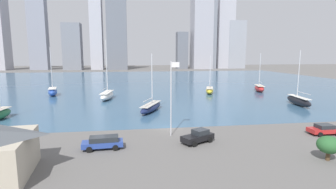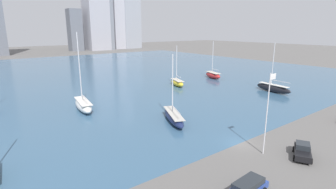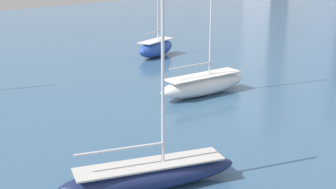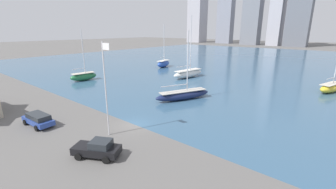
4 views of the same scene
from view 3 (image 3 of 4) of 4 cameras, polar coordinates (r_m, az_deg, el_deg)
name	(u,v)px [view 3 (image 3 of 4)]	position (r m, az deg, el deg)	size (l,w,h in m)	color
sailboat_white	(203,84)	(43.88, 4.34, 1.29)	(3.85, 9.97, 15.07)	white
sailboat_navy	(150,174)	(26.64, -2.19, -9.71)	(6.19, 10.29, 11.57)	#19234C
sailboat_blue	(156,48)	(60.49, -1.46, 5.74)	(3.78, 7.06, 13.42)	#284CA8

